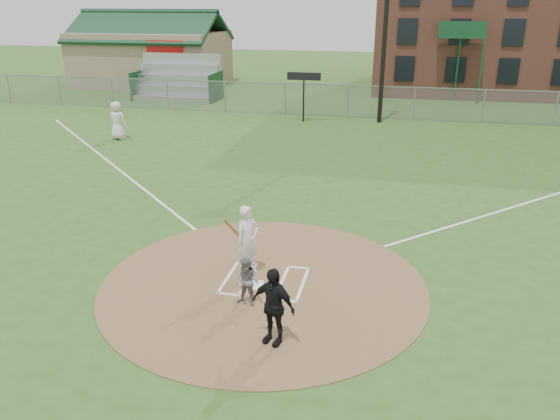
% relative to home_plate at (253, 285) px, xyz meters
% --- Properties ---
extents(ground, '(140.00, 140.00, 0.00)m').
position_rel_home_plate_xyz_m(ground, '(0.22, 0.19, -0.04)').
color(ground, '#2A511B').
rests_on(ground, ground).
extents(dirt_circle, '(8.40, 8.40, 0.02)m').
position_rel_home_plate_xyz_m(dirt_circle, '(0.22, 0.19, -0.03)').
color(dirt_circle, brown).
rests_on(dirt_circle, ground).
extents(home_plate, '(0.54, 0.54, 0.03)m').
position_rel_home_plate_xyz_m(home_plate, '(0.00, 0.00, 0.00)').
color(home_plate, white).
rests_on(home_plate, dirt_circle).
extents(foul_line_first, '(17.04, 17.04, 0.01)m').
position_rel_home_plate_xyz_m(foul_line_first, '(9.22, 9.19, -0.03)').
color(foul_line_first, white).
rests_on(foul_line_first, ground).
extents(foul_line_third, '(17.04, 17.04, 0.01)m').
position_rel_home_plate_xyz_m(foul_line_third, '(-8.78, 9.19, -0.03)').
color(foul_line_third, white).
rests_on(foul_line_third, ground).
extents(catcher, '(0.67, 0.56, 1.23)m').
position_rel_home_plate_xyz_m(catcher, '(0.10, -0.92, 0.60)').
color(catcher, slate).
rests_on(catcher, dirt_circle).
extents(umpire, '(1.11, 0.74, 1.75)m').
position_rel_home_plate_xyz_m(umpire, '(1.04, -2.28, 0.86)').
color(umpire, black).
rests_on(umpire, dirt_circle).
extents(ondeck_player, '(1.06, 0.77, 1.98)m').
position_rel_home_plate_xyz_m(ondeck_player, '(-11.07, 13.95, 0.96)').
color(ondeck_player, silver).
rests_on(ondeck_player, ground).
extents(batters_boxes, '(2.08, 1.88, 0.01)m').
position_rel_home_plate_xyz_m(batters_boxes, '(0.22, 0.34, -0.01)').
color(batters_boxes, white).
rests_on(batters_boxes, dirt_circle).
extents(batter_at_plate, '(0.86, 1.09, 1.90)m').
position_rel_home_plate_xyz_m(batter_at_plate, '(-0.32, 0.69, 0.94)').
color(batter_at_plate, silver).
rests_on(batter_at_plate, dirt_circle).
extents(outfield_fence, '(56.08, 0.08, 2.03)m').
position_rel_home_plate_xyz_m(outfield_fence, '(0.22, 22.19, 0.98)').
color(outfield_fence, slate).
rests_on(outfield_fence, ground).
extents(bleachers, '(6.08, 3.20, 3.20)m').
position_rel_home_plate_xyz_m(bleachers, '(-12.78, 26.39, 1.55)').
color(bleachers, '#B7BABF').
rests_on(bleachers, ground).
extents(clubhouse, '(12.20, 8.71, 6.23)m').
position_rel_home_plate_xyz_m(clubhouse, '(-17.77, 33.19, 2.35)').
color(clubhouse, '#9F866C').
rests_on(clubhouse, ground).
extents(light_pole, '(1.20, 0.30, 12.22)m').
position_rel_home_plate_xyz_m(light_pole, '(2.22, 21.19, 6.57)').
color(light_pole, black).
rests_on(light_pole, ground).
extents(scoreboard_sign, '(2.00, 0.10, 2.93)m').
position_rel_home_plate_xyz_m(scoreboard_sign, '(-2.28, 20.39, 2.35)').
color(scoreboard_sign, black).
rests_on(scoreboard_sign, ground).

